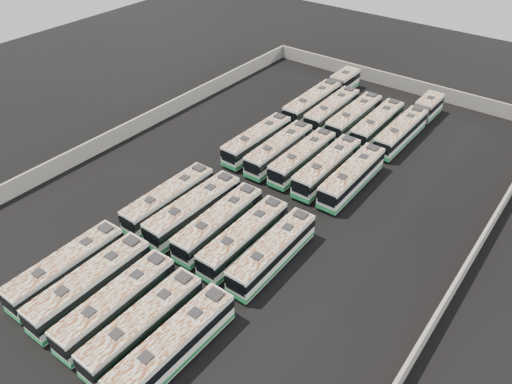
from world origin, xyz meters
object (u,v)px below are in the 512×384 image
Objects in this scene: bus_midback_far_right at (352,177)px; bus_back_far_right at (410,123)px; bus_midback_right at (327,167)px; bus_back_far_left at (323,96)px; bus_front_left at (91,285)px; bus_back_center at (354,117)px; bus_midfront_center at (219,223)px; bus_front_far_right at (173,346)px; bus_midfront_left at (194,210)px; bus_front_far_left at (67,268)px; bus_midback_left at (279,149)px; bus_back_left at (332,110)px; bus_back_right at (377,124)px; bus_midfront_far_left at (169,199)px; bus_midback_center at (303,158)px; bus_front_center at (117,304)px; bus_front_right at (143,325)px; bus_midfront_right at (244,238)px; bus_midback_far_left at (257,140)px; bus_midfront_far_right at (273,252)px.

bus_back_far_right is (0.15, 16.08, -0.04)m from bus_midback_far_right.
bus_back_far_left is at bearing 121.68° from bus_midback_right.
bus_front_left is 30.24m from bus_midback_far_right.
bus_midfront_center is at bearing -90.12° from bus_back_center.
bus_midback_right reaches higher than bus_front_far_right.
bus_midfront_left is at bearing -114.51° from bus_midback_right.
bus_front_far_left is 1.00× the size of bus_midback_left.
bus_midback_left is at bearing -90.52° from bus_back_left.
bus_midback_left is 1.01× the size of bus_back_right.
bus_back_far_right is (6.87, 3.07, -0.04)m from bus_back_center.
bus_front_far_right is at bearing -90.40° from bus_midback_far_right.
bus_midfront_far_left reaches higher than bus_midback_center.
bus_front_center is 0.65× the size of bus_back_far_right.
bus_midfront_far_left is 0.97× the size of bus_midfront_left.
bus_back_far_left is at bearing 134.64° from bus_back_left.
bus_front_right is at bearing -77.72° from bus_back_far_left.
bus_front_far_right reaches higher than bus_back_left.
bus_midfront_far_left is 18.65m from bus_midback_right.
bus_midback_right is 14.69m from bus_back_left.
bus_midfront_far_left is at bearing 116.85° from bus_front_center.
bus_back_center reaches higher than bus_front_center.
bus_back_center is (-3.40, 28.62, 0.04)m from bus_midfront_right.
bus_back_left reaches higher than bus_midback_left.
bus_midfront_center is (-6.82, 13.27, -0.03)m from bus_front_far_right.
bus_midfront_left is 28.38m from bus_back_left.
bus_front_center reaches higher than bus_back_right.
bus_front_center reaches higher than bus_midback_far_left.
bus_midback_far_left is at bearing -90.55° from bus_back_far_left.
bus_front_far_right is 42.90m from bus_back_left.
bus_midback_far_left is 1.00× the size of bus_midback_left.
bus_midfront_center is (-3.45, 13.25, 0.02)m from bus_front_right.
bus_midfront_left is (-10.21, 13.27, 0.03)m from bus_front_far_right.
bus_midfront_far_left is 28.75m from bus_back_left.
bus_front_far_right is (10.21, -0.18, -0.02)m from bus_front_left.
bus_midback_center is at bearing 0.97° from bus_midback_far_left.
bus_midback_left is (-10.08, 15.44, 0.02)m from bus_midfront_far_right.
bus_front_center is 0.99× the size of bus_midback_far_right.
bus_front_center is 0.98× the size of bus_midback_right.
bus_midback_far_right is (10.10, 28.50, -0.03)m from bus_front_left.
bus_midfront_far_left is (-6.89, 12.97, 0.01)m from bus_front_center.
bus_front_right is 28.66m from bus_midback_right.
bus_midfront_far_left is 0.65× the size of bus_back_far_right.
bus_back_far_left reaches higher than bus_midback_right.
bus_front_center is 1.00× the size of bus_midfront_far_left.
bus_front_far_left is at bearing -89.91° from bus_midfront_far_left.
bus_midfront_left reaches higher than bus_front_right.
bus_front_left is 1.01× the size of bus_midback_right.
bus_front_left reaches higher than bus_front_far_right.
bus_front_left is 0.99× the size of bus_midfront_left.
bus_back_far_left is (-6.85, 31.72, 0.05)m from bus_midfront_center.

